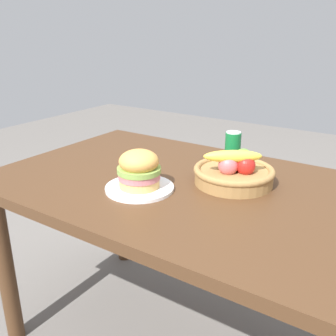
% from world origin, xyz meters
% --- Properties ---
extents(dining_table, '(1.40, 0.90, 0.75)m').
position_xyz_m(dining_table, '(0.00, 0.00, 0.65)').
color(dining_table, '#4C301C').
rests_on(dining_table, ground_plane).
extents(plate, '(0.24, 0.24, 0.01)m').
position_xyz_m(plate, '(-0.09, -0.14, 0.76)').
color(plate, white).
rests_on(plate, dining_table).
extents(sandwich, '(0.15, 0.15, 0.13)m').
position_xyz_m(sandwich, '(-0.09, -0.14, 0.83)').
color(sandwich, '#DBAD60').
rests_on(sandwich, plate).
extents(soda_can, '(0.07, 0.07, 0.13)m').
position_xyz_m(soda_can, '(0.05, 0.32, 0.81)').
color(soda_can, '#147238').
rests_on(soda_can, dining_table).
extents(fruit_basket, '(0.29, 0.29, 0.14)m').
position_xyz_m(fruit_basket, '(0.16, 0.09, 0.79)').
color(fruit_basket, '#9E7542').
rests_on(fruit_basket, dining_table).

